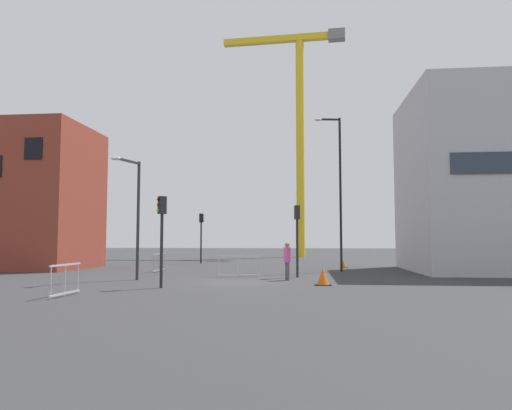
{
  "coord_description": "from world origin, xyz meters",
  "views": [
    {
      "loc": [
        2.86,
        -21.1,
        1.9
      ],
      "look_at": [
        0.0,
        7.31,
        3.97
      ],
      "focal_mm": 33.23,
      "sensor_mm": 36.0,
      "label": 1
    }
  ],
  "objects_px": {
    "traffic_cone_on_verge": "(344,264)",
    "pedestrian_walking": "(287,258)",
    "construction_crane": "(299,113)",
    "traffic_light_island": "(201,230)",
    "traffic_light_verge": "(162,226)",
    "streetlamp_tall": "(338,183)",
    "traffic_light_near": "(297,228)",
    "streetlamp_short": "(134,206)",
    "traffic_cone_striped": "(323,277)"
  },
  "relations": [
    {
      "from": "pedestrian_walking",
      "to": "streetlamp_tall",
      "type": "bearing_deg",
      "value": 65.84
    },
    {
      "from": "traffic_light_verge",
      "to": "pedestrian_walking",
      "type": "height_order",
      "value": "traffic_light_verge"
    },
    {
      "from": "streetlamp_short",
      "to": "traffic_cone_on_verge",
      "type": "bearing_deg",
      "value": 45.76
    },
    {
      "from": "traffic_light_near",
      "to": "traffic_cone_striped",
      "type": "relative_size",
      "value": 5.18
    },
    {
      "from": "construction_crane",
      "to": "traffic_light_near",
      "type": "bearing_deg",
      "value": -89.73
    },
    {
      "from": "construction_crane",
      "to": "streetlamp_tall",
      "type": "distance_m",
      "value": 25.2
    },
    {
      "from": "traffic_cone_on_verge",
      "to": "pedestrian_walking",
      "type": "bearing_deg",
      "value": -108.8
    },
    {
      "from": "traffic_light_near",
      "to": "traffic_light_island",
      "type": "relative_size",
      "value": 0.92
    },
    {
      "from": "traffic_light_island",
      "to": "traffic_cone_striped",
      "type": "distance_m",
      "value": 19.17
    },
    {
      "from": "streetlamp_short",
      "to": "traffic_light_near",
      "type": "bearing_deg",
      "value": 18.6
    },
    {
      "from": "traffic_light_island",
      "to": "traffic_cone_striped",
      "type": "bearing_deg",
      "value": -62.26
    },
    {
      "from": "construction_crane",
      "to": "traffic_light_island",
      "type": "bearing_deg",
      "value": -117.72
    },
    {
      "from": "construction_crane",
      "to": "pedestrian_walking",
      "type": "xyz_separation_m",
      "value": [
        -0.31,
        -29.12,
        -14.69
      ]
    },
    {
      "from": "traffic_light_island",
      "to": "traffic_light_verge",
      "type": "relative_size",
      "value": 1.09
    },
    {
      "from": "traffic_cone_on_verge",
      "to": "construction_crane",
      "type": "bearing_deg",
      "value": 99.23
    },
    {
      "from": "construction_crane",
      "to": "traffic_light_near",
      "type": "distance_m",
      "value": 30.41
    },
    {
      "from": "streetlamp_short",
      "to": "streetlamp_tall",
      "type": "bearing_deg",
      "value": 35.55
    },
    {
      "from": "traffic_light_near",
      "to": "traffic_light_verge",
      "type": "distance_m",
      "value": 7.78
    },
    {
      "from": "traffic_light_near",
      "to": "pedestrian_walking",
      "type": "height_order",
      "value": "traffic_light_near"
    },
    {
      "from": "streetlamp_short",
      "to": "traffic_cone_on_verge",
      "type": "distance_m",
      "value": 15.44
    },
    {
      "from": "traffic_light_island",
      "to": "traffic_cone_striped",
      "type": "relative_size",
      "value": 5.64
    },
    {
      "from": "streetlamp_short",
      "to": "pedestrian_walking",
      "type": "bearing_deg",
      "value": 6.3
    },
    {
      "from": "traffic_light_near",
      "to": "traffic_light_verge",
      "type": "height_order",
      "value": "traffic_light_near"
    },
    {
      "from": "construction_crane",
      "to": "traffic_light_island",
      "type": "relative_size",
      "value": 6.3
    },
    {
      "from": "traffic_light_island",
      "to": "pedestrian_walking",
      "type": "bearing_deg",
      "value": -63.48
    },
    {
      "from": "pedestrian_walking",
      "to": "traffic_light_island",
      "type": "bearing_deg",
      "value": 116.52
    },
    {
      "from": "construction_crane",
      "to": "traffic_cone_striped",
      "type": "distance_m",
      "value": 34.93
    },
    {
      "from": "construction_crane",
      "to": "traffic_light_verge",
      "type": "distance_m",
      "value": 36.03
    },
    {
      "from": "streetlamp_short",
      "to": "traffic_light_verge",
      "type": "distance_m",
      "value": 4.07
    },
    {
      "from": "traffic_light_near",
      "to": "traffic_light_verge",
      "type": "xyz_separation_m",
      "value": [
        -5.25,
        -5.74,
        -0.01
      ]
    },
    {
      "from": "streetlamp_tall",
      "to": "traffic_light_island",
      "type": "xyz_separation_m",
      "value": [
        -10.14,
        8.3,
        -2.61
      ]
    },
    {
      "from": "streetlamp_short",
      "to": "traffic_light_near",
      "type": "relative_size",
      "value": 1.55
    },
    {
      "from": "streetlamp_short",
      "to": "traffic_light_verge",
      "type": "height_order",
      "value": "streetlamp_short"
    },
    {
      "from": "traffic_light_near",
      "to": "streetlamp_tall",
      "type": "bearing_deg",
      "value": 62.31
    },
    {
      "from": "traffic_light_near",
      "to": "traffic_cone_on_verge",
      "type": "height_order",
      "value": "traffic_light_near"
    },
    {
      "from": "construction_crane",
      "to": "traffic_light_island",
      "type": "height_order",
      "value": "construction_crane"
    },
    {
      "from": "construction_crane",
      "to": "streetlamp_tall",
      "type": "xyz_separation_m",
      "value": [
        2.53,
        -22.78,
        -10.46
      ]
    },
    {
      "from": "pedestrian_walking",
      "to": "traffic_cone_on_verge",
      "type": "relative_size",
      "value": 3.6
    },
    {
      "from": "traffic_light_island",
      "to": "traffic_cone_on_verge",
      "type": "distance_m",
      "value": 11.91
    },
    {
      "from": "streetlamp_tall",
      "to": "construction_crane",
      "type": "bearing_deg",
      "value": 96.33
    },
    {
      "from": "streetlamp_short",
      "to": "traffic_light_verge",
      "type": "bearing_deg",
      "value": -54.21
    },
    {
      "from": "traffic_light_island",
      "to": "traffic_light_near",
      "type": "bearing_deg",
      "value": -58.98
    },
    {
      "from": "traffic_light_verge",
      "to": "pedestrian_walking",
      "type": "bearing_deg",
      "value": 39.62
    },
    {
      "from": "traffic_light_island",
      "to": "pedestrian_walking",
      "type": "distance_m",
      "value": 16.43
    },
    {
      "from": "construction_crane",
      "to": "traffic_cone_on_verge",
      "type": "xyz_separation_m",
      "value": [
        3.1,
        -19.09,
        -15.5
      ]
    },
    {
      "from": "traffic_light_near",
      "to": "traffic_cone_striped",
      "type": "bearing_deg",
      "value": -74.31
    },
    {
      "from": "streetlamp_tall",
      "to": "traffic_light_verge",
      "type": "height_order",
      "value": "streetlamp_tall"
    },
    {
      "from": "pedestrian_walking",
      "to": "traffic_cone_on_verge",
      "type": "height_order",
      "value": "pedestrian_walking"
    },
    {
      "from": "construction_crane",
      "to": "pedestrian_walking",
      "type": "distance_m",
      "value": 32.62
    },
    {
      "from": "pedestrian_walking",
      "to": "traffic_cone_striped",
      "type": "distance_m",
      "value": 2.79
    }
  ]
}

